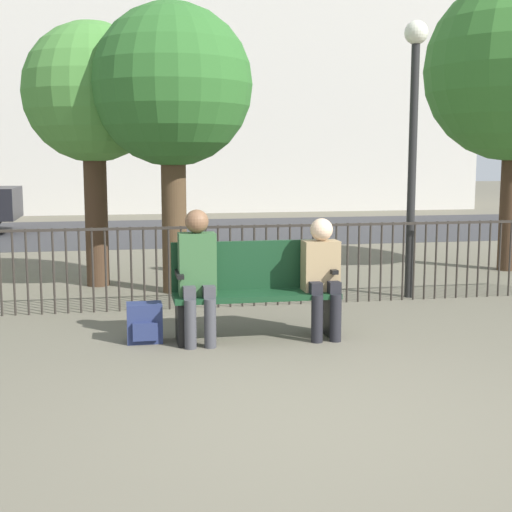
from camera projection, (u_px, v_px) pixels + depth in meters
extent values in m
plane|color=#605B4C|center=(319.00, 423.00, 4.65)|extent=(80.00, 80.00, 0.00)
cube|color=#14381E|center=(256.00, 295.00, 6.74)|extent=(1.56, 0.45, 0.05)
cube|color=#14381E|center=(252.00, 265.00, 6.89)|extent=(1.56, 0.05, 0.47)
cube|color=black|center=(180.00, 322.00, 6.63)|extent=(0.06, 0.38, 0.40)
cube|color=black|center=(329.00, 315.00, 6.90)|extent=(0.06, 0.38, 0.40)
cube|color=black|center=(179.00, 274.00, 6.57)|extent=(0.06, 0.38, 0.04)
cube|color=black|center=(330.00, 269.00, 6.84)|extent=(0.06, 0.38, 0.04)
cylinder|color=#3D3D42|center=(190.00, 324.00, 6.43)|extent=(0.11, 0.11, 0.45)
cylinder|color=#3D3D42|center=(210.00, 323.00, 6.46)|extent=(0.11, 0.11, 0.45)
cube|color=#3D3D42|center=(189.00, 292.00, 6.49)|extent=(0.11, 0.20, 0.12)
cube|color=#3D3D42|center=(209.00, 292.00, 6.52)|extent=(0.11, 0.20, 0.12)
cube|color=#335B33|center=(197.00, 264.00, 6.59)|extent=(0.34, 0.22, 0.58)
sphere|color=brown|center=(197.00, 221.00, 6.51)|extent=(0.22, 0.22, 0.22)
cylinder|color=black|center=(317.00, 319.00, 6.65)|extent=(0.11, 0.11, 0.45)
cylinder|color=black|center=(336.00, 318.00, 6.68)|extent=(0.11, 0.11, 0.45)
cube|color=black|center=(315.00, 288.00, 6.71)|extent=(0.11, 0.20, 0.12)
cube|color=black|center=(333.00, 287.00, 6.74)|extent=(0.11, 0.20, 0.12)
cube|color=#997F59|center=(320.00, 266.00, 6.81)|extent=(0.34, 0.22, 0.48)
sphere|color=beige|center=(322.00, 230.00, 6.75)|extent=(0.22, 0.22, 0.22)
cube|color=navy|center=(145.00, 323.00, 6.66)|extent=(0.33, 0.23, 0.37)
cube|color=navy|center=(145.00, 332.00, 6.54)|extent=(0.23, 0.04, 0.17)
cylinder|color=#2D2823|center=(0.00, 273.00, 7.70)|extent=(0.02, 0.02, 0.95)
cylinder|color=#2D2823|center=(14.00, 273.00, 7.72)|extent=(0.02, 0.02, 0.95)
cylinder|color=#2D2823|center=(27.00, 272.00, 7.75)|extent=(0.02, 0.02, 0.95)
cylinder|color=#2D2823|center=(40.00, 272.00, 7.78)|extent=(0.02, 0.02, 0.95)
cylinder|color=#2D2823|center=(54.00, 271.00, 7.80)|extent=(0.02, 0.02, 0.95)
cylinder|color=#2D2823|center=(67.00, 271.00, 7.83)|extent=(0.02, 0.02, 0.95)
cylinder|color=#2D2823|center=(80.00, 271.00, 7.85)|extent=(0.02, 0.02, 0.95)
cylinder|color=#2D2823|center=(93.00, 270.00, 7.88)|extent=(0.02, 0.02, 0.95)
cylinder|color=#2D2823|center=(106.00, 270.00, 7.90)|extent=(0.02, 0.02, 0.95)
cylinder|color=#2D2823|center=(119.00, 270.00, 7.93)|extent=(0.02, 0.02, 0.95)
cylinder|color=#2D2823|center=(131.00, 269.00, 7.96)|extent=(0.02, 0.02, 0.95)
cylinder|color=#2D2823|center=(144.00, 269.00, 7.98)|extent=(0.02, 0.02, 0.95)
cylinder|color=#2D2823|center=(157.00, 268.00, 8.01)|extent=(0.02, 0.02, 0.95)
cylinder|color=#2D2823|center=(169.00, 268.00, 8.03)|extent=(0.02, 0.02, 0.95)
cylinder|color=#2D2823|center=(181.00, 268.00, 8.06)|extent=(0.02, 0.02, 0.95)
cylinder|color=#2D2823|center=(194.00, 267.00, 8.09)|extent=(0.02, 0.02, 0.95)
cylinder|color=#2D2823|center=(206.00, 267.00, 8.11)|extent=(0.02, 0.02, 0.95)
cylinder|color=#2D2823|center=(218.00, 267.00, 8.14)|extent=(0.02, 0.02, 0.95)
cylinder|color=#2D2823|center=(230.00, 266.00, 8.16)|extent=(0.02, 0.02, 0.95)
cylinder|color=#2D2823|center=(242.00, 266.00, 8.19)|extent=(0.02, 0.02, 0.95)
cylinder|color=#2D2823|center=(254.00, 266.00, 8.21)|extent=(0.02, 0.02, 0.95)
cylinder|color=#2D2823|center=(266.00, 265.00, 8.24)|extent=(0.02, 0.02, 0.95)
cylinder|color=#2D2823|center=(278.00, 265.00, 8.27)|extent=(0.02, 0.02, 0.95)
cylinder|color=#2D2823|center=(290.00, 265.00, 8.29)|extent=(0.02, 0.02, 0.95)
cylinder|color=#2D2823|center=(301.00, 264.00, 8.32)|extent=(0.02, 0.02, 0.95)
cylinder|color=#2D2823|center=(313.00, 264.00, 8.34)|extent=(0.02, 0.02, 0.95)
cylinder|color=#2D2823|center=(324.00, 264.00, 8.37)|extent=(0.02, 0.02, 0.95)
cylinder|color=#2D2823|center=(336.00, 263.00, 8.39)|extent=(0.02, 0.02, 0.95)
cylinder|color=#2D2823|center=(347.00, 263.00, 8.42)|extent=(0.02, 0.02, 0.95)
cylinder|color=#2D2823|center=(359.00, 263.00, 8.45)|extent=(0.02, 0.02, 0.95)
cylinder|color=#2D2823|center=(370.00, 262.00, 8.47)|extent=(0.02, 0.02, 0.95)
cylinder|color=#2D2823|center=(381.00, 262.00, 8.50)|extent=(0.02, 0.02, 0.95)
cylinder|color=#2D2823|center=(392.00, 262.00, 8.52)|extent=(0.02, 0.02, 0.95)
cylinder|color=#2D2823|center=(403.00, 261.00, 8.55)|extent=(0.02, 0.02, 0.95)
cylinder|color=#2D2823|center=(414.00, 261.00, 8.57)|extent=(0.02, 0.02, 0.95)
cylinder|color=#2D2823|center=(425.00, 261.00, 8.60)|extent=(0.02, 0.02, 0.95)
cylinder|color=#2D2823|center=(436.00, 260.00, 8.63)|extent=(0.02, 0.02, 0.95)
cylinder|color=#2D2823|center=(447.00, 260.00, 8.65)|extent=(0.02, 0.02, 0.95)
cylinder|color=#2D2823|center=(457.00, 260.00, 8.68)|extent=(0.02, 0.02, 0.95)
cylinder|color=#2D2823|center=(468.00, 259.00, 8.70)|extent=(0.02, 0.02, 0.95)
cylinder|color=#2D2823|center=(479.00, 259.00, 8.73)|extent=(0.02, 0.02, 0.95)
cylinder|color=#2D2823|center=(489.00, 259.00, 8.76)|extent=(0.02, 0.02, 0.95)
cylinder|color=#2D2823|center=(500.00, 258.00, 8.78)|extent=(0.02, 0.02, 0.95)
cylinder|color=#2D2823|center=(510.00, 258.00, 8.81)|extent=(0.02, 0.02, 0.95)
cube|color=#2D2823|center=(232.00, 227.00, 8.10)|extent=(9.00, 0.03, 0.03)
cylinder|color=#4C3823|center=(174.00, 212.00, 8.99)|extent=(0.31, 0.31, 2.04)
sphere|color=#2D6628|center=(172.00, 85.00, 8.77)|extent=(1.99, 1.99, 1.99)
cylinder|color=#422D1E|center=(510.00, 196.00, 10.72)|extent=(0.29, 0.29, 2.25)
cylinder|color=#422D1E|center=(96.00, 209.00, 9.45)|extent=(0.30, 0.30, 2.05)
sphere|color=#478438|center=(92.00, 92.00, 9.24)|extent=(1.80, 1.80, 1.80)
cylinder|color=black|center=(412.00, 172.00, 8.59)|extent=(0.10, 0.10, 3.08)
sphere|color=silver|center=(416.00, 32.00, 8.36)|extent=(0.28, 0.28, 0.28)
cube|color=#333335|center=(177.00, 231.00, 16.33)|extent=(24.00, 6.00, 0.01)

